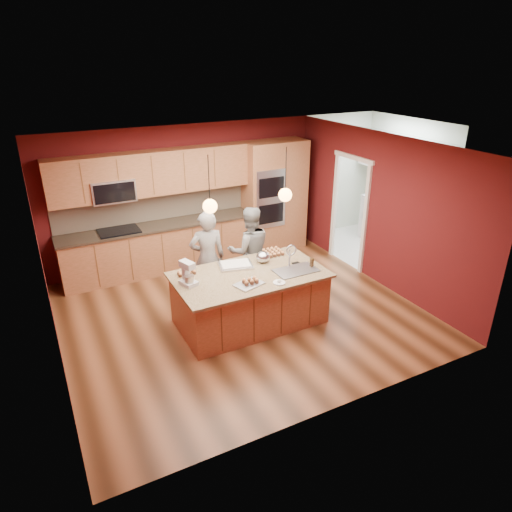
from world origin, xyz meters
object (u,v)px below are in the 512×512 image
island (251,297)px  person_right (250,251)px  person_left (208,258)px  stand_mixer (188,275)px  mixing_bowl (263,257)px

island → person_right: (0.43, 0.90, 0.36)m
island → person_right: person_right is taller
person_left → stand_mixer: size_ratio=4.55×
person_right → mixing_bowl: bearing=96.8°
person_left → person_right: bearing=-170.4°
stand_mixer → mixing_bowl: bearing=-10.2°
mixing_bowl → person_left: bearing=139.0°
person_left → person_right: person_left is taller
island → person_left: size_ratio=1.41×
person_left → person_right: (0.77, 0.00, -0.02)m
island → stand_mixer: 1.11m
person_left → mixing_bowl: person_left is taller
person_right → island: bearing=77.4°
island → stand_mixer: size_ratio=6.43×
island → person_left: 1.03m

